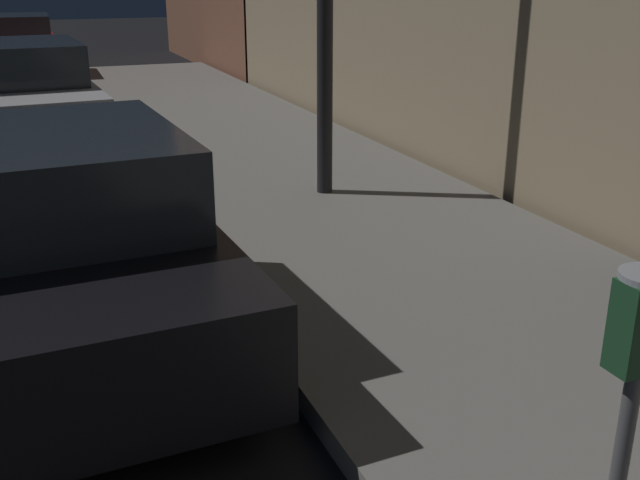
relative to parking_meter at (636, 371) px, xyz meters
name	(u,v)px	position (x,y,z in m)	size (l,w,h in m)	color
parking_meter	(636,371)	(0.00, 0.00, 0.00)	(0.19, 0.19, 1.35)	#59595B
car_black	(55,238)	(-1.57, 3.39, -0.48)	(2.15, 4.16, 1.43)	black
car_silver	(24,94)	(-1.57, 9.77, -0.47)	(2.14, 4.24, 1.43)	#B7B7BF
car_red	(15,49)	(-1.57, 16.71, -0.48)	(2.10, 4.41, 1.43)	maroon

